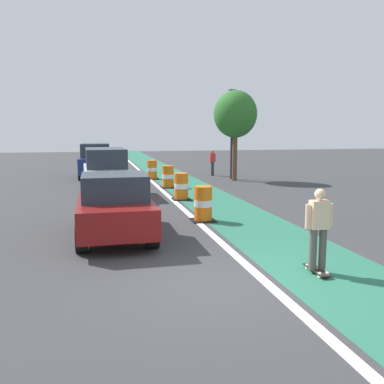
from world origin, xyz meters
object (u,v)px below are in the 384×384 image
traffic_barrel_back (168,177)px  traffic_barrel_far (152,170)px  street_tree_sidewalk (235,115)px  parked_suv_third (96,160)px  traffic_light_corner (232,118)px  skateboarder_on_lane (319,228)px  parked_suv_second (106,172)px  traffic_barrel_front (203,204)px  traffic_barrel_mid (181,187)px  parked_sedan_nearest (115,206)px  pedestrian_crossing (212,162)px

traffic_barrel_back → traffic_barrel_far: 3.87m
traffic_barrel_far → street_tree_sidewalk: 5.71m
parked_suv_third → traffic_light_corner: 8.49m
traffic_barrel_far → traffic_light_corner: (4.53, -0.90, 2.97)m
traffic_barrel_far → skateboarder_on_lane: bearing=-86.6°
parked_suv_second → traffic_barrel_back: bearing=31.3°
traffic_barrel_back → traffic_light_corner: (4.26, 2.96, 2.97)m
parked_suv_second → traffic_barrel_front: parked_suv_second is taller
traffic_barrel_mid → parked_suv_second: bearing=148.2°
parked_suv_third → street_tree_sidewalk: size_ratio=0.93×
traffic_barrel_mid → parked_sedan_nearest: bearing=-117.8°
street_tree_sidewalk → skateboarder_on_lane: bearing=-102.8°
parked_sedan_nearest → traffic_barrel_far: 13.35m
traffic_barrel_front → traffic_barrel_far: same height
street_tree_sidewalk → traffic_barrel_mid: bearing=-126.4°
traffic_barrel_back → traffic_light_corner: traffic_light_corner is taller
parked_sedan_nearest → parked_suv_second: size_ratio=0.88×
parked_suv_third → pedestrian_crossing: bearing=-5.8°
traffic_light_corner → traffic_barrel_far: bearing=168.7°
parked_sedan_nearest → parked_suv_second: parked_suv_second is taller
traffic_barrel_far → street_tree_sidewalk: bearing=-21.9°
skateboarder_on_lane → pedestrian_crossing: size_ratio=1.05×
traffic_barrel_far → traffic_barrel_mid: bearing=-88.7°
traffic_barrel_back → street_tree_sidewalk: bearing=26.6°
traffic_light_corner → skateboarder_on_lane: bearing=-102.5°
traffic_barrel_back → traffic_light_corner: size_ratio=0.21×
pedestrian_crossing → traffic_barrel_back: bearing=-127.1°
traffic_barrel_mid → traffic_barrel_back: (0.09, 3.67, 0.00)m
parked_sedan_nearest → traffic_barrel_mid: size_ratio=3.76×
street_tree_sidewalk → parked_suv_second: bearing=-151.4°
traffic_light_corner → pedestrian_crossing: 3.29m
skateboarder_on_lane → street_tree_sidewalk: bearing=77.2°
parked_suv_second → traffic_light_corner: bearing=33.4°
parked_sedan_nearest → parked_suv_third: 14.75m
traffic_light_corner → pedestrian_crossing: (-0.61, 1.87, -2.64)m
skateboarder_on_lane → pedestrian_crossing: bearing=80.7°
parked_suv_third → traffic_barrel_front: size_ratio=4.26×
skateboarder_on_lane → traffic_barrel_mid: size_ratio=1.55×
skateboarder_on_lane → parked_suv_second: size_ratio=0.36×
skateboarder_on_lane → traffic_barrel_far: bearing=93.4°
skateboarder_on_lane → traffic_light_corner: 16.48m
traffic_barrel_back → traffic_barrel_far: size_ratio=1.00×
parked_sedan_nearest → pedestrian_crossing: bearing=64.6°
skateboarder_on_lane → traffic_barrel_front: (-0.98, 5.15, -0.38)m
traffic_light_corner → traffic_barrel_front: bearing=-112.7°
parked_suv_third → traffic_barrel_front: (3.20, -13.33, -0.50)m
parked_suv_third → traffic_barrel_mid: bearing=-70.0°
parked_sedan_nearest → parked_suv_third: parked_suv_third is taller
traffic_barrel_front → pedestrian_crossing: 13.20m
parked_suv_second → pedestrian_crossing: (6.68, 6.67, -0.17)m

